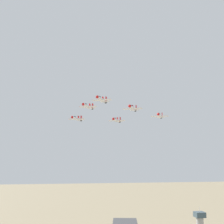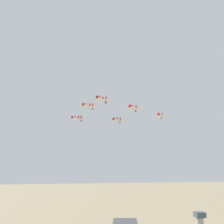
# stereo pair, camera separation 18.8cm
# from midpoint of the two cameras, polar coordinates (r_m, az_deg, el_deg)

# --- Properties ---
(jet_lead) EXTENTS (16.25, 10.78, 3.62)m
(jet_lead) POSITION_cam_midpoint_polar(r_m,az_deg,el_deg) (154.51, -2.04, 2.44)
(jet_lead) COLOR white
(jet_left_wingman) EXTENTS (17.07, 11.33, 3.80)m
(jet_left_wingman) POSITION_cam_midpoint_polar(r_m,az_deg,el_deg) (165.71, 4.00, 0.75)
(jet_left_wingman) COLOR white
(jet_right_wingman) EXTENTS (16.27, 10.85, 3.65)m
(jet_right_wingman) POSITION_cam_midpoint_polar(r_m,az_deg,el_deg) (173.29, -4.69, 1.11)
(jet_right_wingman) COLOR white
(jet_left_outer) EXTENTS (16.43, 10.91, 3.66)m
(jet_left_outer) POSITION_cam_midpoint_polar(r_m,az_deg,el_deg) (178.62, 9.21, -0.72)
(jet_left_outer) COLOR white
(jet_right_outer) EXTENTS (17.10, 11.31, 3.79)m
(jet_right_outer) POSITION_cam_midpoint_polar(r_m,az_deg,el_deg) (191.79, -6.84, -1.28)
(jet_right_outer) COLOR white
(jet_slot_rear) EXTENTS (16.01, 10.68, 3.59)m
(jet_slot_rear) POSITION_cam_midpoint_polar(r_m,az_deg,el_deg) (183.15, 0.90, -1.59)
(jet_slot_rear) COLOR white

